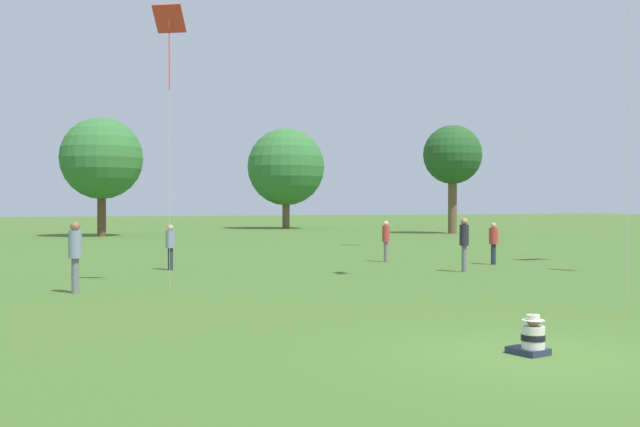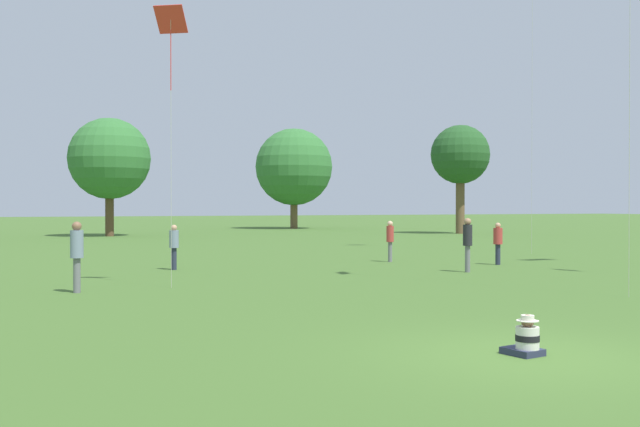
% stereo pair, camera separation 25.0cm
% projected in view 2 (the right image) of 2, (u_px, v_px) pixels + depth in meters
% --- Properties ---
extents(ground_plane, '(300.00, 300.00, 0.00)m').
position_uv_depth(ground_plane, '(527.00, 356.00, 10.92)').
color(ground_plane, '#426628').
extents(seated_toddler, '(0.51, 0.59, 0.61)m').
position_uv_depth(seated_toddler, '(526.00, 339.00, 10.96)').
color(seated_toddler, '#282D47').
rests_on(seated_toddler, ground).
extents(person_standing_1, '(0.44, 0.44, 1.57)m').
position_uv_depth(person_standing_1, '(498.00, 240.00, 27.81)').
color(person_standing_1, '#282D42').
rests_on(person_standing_1, ground).
extents(person_standing_2, '(0.43, 0.43, 1.55)m').
position_uv_depth(person_standing_2, '(174.00, 243.00, 25.60)').
color(person_standing_2, '#282D42').
rests_on(person_standing_2, ground).
extents(person_standing_3, '(0.42, 0.42, 1.79)m').
position_uv_depth(person_standing_3, '(468.00, 239.00, 24.71)').
color(person_standing_3, slate).
rests_on(person_standing_3, ground).
extents(person_standing_4, '(0.45, 0.45, 1.80)m').
position_uv_depth(person_standing_4, '(77.00, 250.00, 18.84)').
color(person_standing_4, slate).
rests_on(person_standing_4, ground).
extents(person_standing_5, '(0.41, 0.41, 1.61)m').
position_uv_depth(person_standing_5, '(390.00, 237.00, 29.21)').
color(person_standing_5, slate).
rests_on(person_standing_5, ground).
extents(kite_4, '(0.95, 0.87, 7.49)m').
position_uv_depth(kite_4, '(171.00, 30.00, 19.94)').
color(kite_4, red).
rests_on(kite_4, ground).
extents(distant_tree_0, '(7.37, 7.37, 9.61)m').
position_uv_depth(distant_tree_0, '(294.00, 167.00, 71.63)').
color(distant_tree_0, brown).
rests_on(distant_tree_0, ground).
extents(distant_tree_1, '(5.85, 5.85, 8.52)m').
position_uv_depth(distant_tree_1, '(109.00, 159.00, 53.71)').
color(distant_tree_1, brown).
rests_on(distant_tree_1, ground).
extents(distant_tree_2, '(4.64, 4.64, 8.57)m').
position_uv_depth(distant_tree_2, '(460.00, 156.00, 58.85)').
color(distant_tree_2, brown).
rests_on(distant_tree_2, ground).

